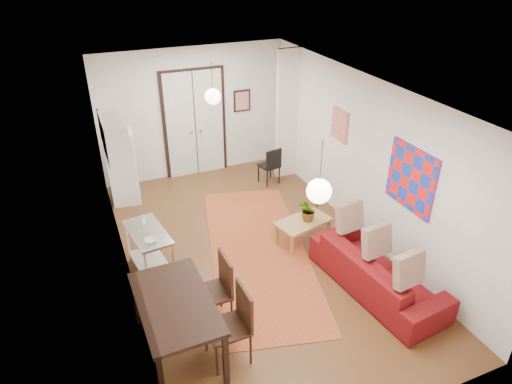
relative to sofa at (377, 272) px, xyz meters
name	(u,v)px	position (x,y,z in m)	size (l,w,h in m)	color
floor	(254,253)	(-1.39, 1.61, -0.34)	(7.00, 7.00, 0.00)	brown
ceiling	(253,91)	(-1.39, 1.61, 2.56)	(4.20, 7.00, 0.02)	white
wall_back	(194,113)	(-1.39, 5.11, 1.11)	(4.20, 0.02, 2.90)	white
wall_front	(389,330)	(-1.39, -1.89, 1.11)	(4.20, 0.02, 2.90)	white
wall_left	(120,205)	(-3.49, 1.61, 1.11)	(0.02, 7.00, 2.90)	white
wall_right	(364,158)	(0.71, 1.61, 1.11)	(0.02, 7.00, 2.90)	white
double_doors	(195,124)	(-1.39, 5.07, 0.86)	(1.44, 0.06, 2.50)	silver
stub_partition	(287,115)	(0.46, 4.16, 1.11)	(0.50, 0.10, 2.90)	white
wall_cabinet	(114,138)	(-3.31, 3.11, 1.56)	(0.35, 1.00, 0.70)	silver
painting_popart	(411,178)	(0.68, 0.36, 1.31)	(0.05, 1.00, 1.00)	red
painting_abstract	(340,125)	(0.68, 2.41, 1.46)	(0.05, 0.50, 0.60)	beige
poster_back	(242,101)	(-0.24, 5.08, 1.26)	(0.40, 0.03, 0.50)	red
print_left	(101,127)	(-3.46, 3.61, 1.61)	(0.03, 0.44, 0.54)	brown
pendant_back	(213,97)	(-1.39, 3.61, 1.91)	(0.30, 0.30, 0.80)	silver
pendant_front	(319,191)	(-1.39, -0.39, 1.91)	(0.30, 0.30, 0.80)	silver
kilim_rug	(258,251)	(-1.30, 1.62, -0.33)	(1.64, 4.38, 0.01)	#B5482D
sofa	(377,272)	(0.00, 0.00, 0.00)	(2.32, 0.91, 0.68)	maroon
coffee_table	(303,223)	(-0.44, 1.61, 0.03)	(1.07, 0.75, 0.43)	tan
potted_plant	(309,209)	(-0.34, 1.61, 0.30)	(0.33, 0.38, 0.42)	#327135
kitchen_counter	(149,247)	(-3.14, 1.79, 0.15)	(0.66, 1.10, 0.79)	silver
bowl	(151,240)	(-3.14, 1.49, 0.48)	(0.19, 0.19, 0.05)	silver
soap_bottle	(144,219)	(-3.14, 2.04, 0.54)	(0.08, 0.07, 0.16)	#54AAB7
fridge	(123,168)	(-3.14, 4.34, 0.43)	(0.54, 0.54, 1.54)	white
dining_table	(175,307)	(-3.14, -0.02, 0.43)	(0.93, 1.59, 0.87)	black
dining_chair_near	(208,282)	(-2.58, 0.44, 0.29)	(0.53, 0.74, 1.07)	#382211
dining_chair_far	(224,316)	(-2.58, -0.26, 0.29)	(0.53, 0.74, 1.07)	#382211
black_side_chair	(268,161)	(-0.06, 4.03, 0.16)	(0.46, 0.47, 0.86)	black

